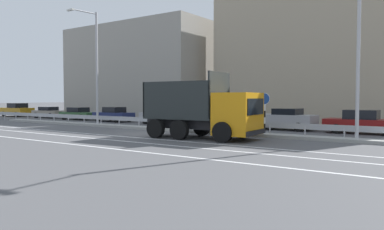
# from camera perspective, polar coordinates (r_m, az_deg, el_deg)

# --- Properties ---
(ground_plane) EXTENTS (320.00, 320.00, 0.00)m
(ground_plane) POSITION_cam_1_polar(r_m,az_deg,el_deg) (23.05, -6.32, -2.93)
(ground_plane) COLOR #4C4C4F
(lane_strip_0) EXTENTS (71.86, 0.16, 0.01)m
(lane_strip_0) POSITION_cam_1_polar(r_m,az_deg,el_deg) (19.19, -1.63, -4.01)
(lane_strip_0) COLOR silver
(lane_strip_0) RESTS_ON ground_plane
(lane_strip_1) EXTENTS (71.86, 0.16, 0.01)m
(lane_strip_1) POSITION_cam_1_polar(r_m,az_deg,el_deg) (17.91, -4.76, -4.50)
(lane_strip_1) COLOR silver
(lane_strip_1) RESTS_ON ground_plane
(lane_strip_2) EXTENTS (71.86, 0.16, 0.01)m
(lane_strip_2) POSITION_cam_1_polar(r_m,az_deg,el_deg) (16.17, -10.12, -5.29)
(lane_strip_2) COLOR silver
(lane_strip_2) RESTS_ON ground_plane
(median_island) EXTENTS (39.52, 1.10, 0.18)m
(median_island) POSITION_cam_1_polar(r_m,az_deg,el_deg) (25.09, -2.34, -2.26)
(median_island) COLOR gray
(median_island) RESTS_ON ground_plane
(median_guardrail) EXTENTS (71.86, 0.09, 0.78)m
(median_guardrail) POSITION_cam_1_polar(r_m,az_deg,el_deg) (25.73, -1.22, -1.07)
(median_guardrail) COLOR #9EA0A5
(median_guardrail) RESTS_ON ground_plane
(dump_truck) EXTENTS (6.58, 3.08, 3.60)m
(dump_truck) POSITION_cam_1_polar(r_m,az_deg,el_deg) (20.17, 3.37, -0.01)
(dump_truck) COLOR orange
(dump_truck) RESTS_ON ground_plane
(median_road_sign) EXTENTS (0.68, 0.16, 2.52)m
(median_road_sign) POSITION_cam_1_polar(r_m,az_deg,el_deg) (21.81, 10.94, 0.16)
(median_road_sign) COLOR white
(median_road_sign) RESTS_ON ground_plane
(street_lamp_1) EXTENTS (0.72, 2.49, 8.94)m
(street_lamp_1) POSITION_cam_1_polar(r_m,az_deg,el_deg) (30.51, -14.60, 7.72)
(street_lamp_1) COLOR #ADADB2
(street_lamp_1) RESTS_ON ground_plane
(street_lamp_2) EXTENTS (0.71, 2.69, 10.47)m
(street_lamp_2) POSITION_cam_1_polar(r_m,az_deg,el_deg) (20.49, 24.02, 12.41)
(street_lamp_2) COLOR #ADADB2
(street_lamp_2) RESTS_ON ground_plane
(parked_car_0) EXTENTS (4.40, 2.02, 1.61)m
(parked_car_0) POSITION_cam_1_polar(r_m,az_deg,el_deg) (49.84, -25.10, 0.71)
(parked_car_0) COLOR #B27A14
(parked_car_0) RESTS_ON ground_plane
(parked_car_1) EXTENTS (4.09, 1.96, 1.25)m
(parked_car_1) POSITION_cam_1_polar(r_m,az_deg,el_deg) (44.85, -20.96, 0.42)
(parked_car_1) COLOR gray
(parked_car_1) RESTS_ON ground_plane
(parked_car_2) EXTENTS (4.25, 1.93, 1.27)m
(parked_car_2) POSITION_cam_1_polar(r_m,az_deg,el_deg) (40.02, -16.87, 0.24)
(parked_car_2) COLOR #335B33
(parked_car_2) RESTS_ON ground_plane
(parked_car_3) EXTENTS (4.16, 1.88, 1.39)m
(parked_car_3) POSITION_cam_1_polar(r_m,az_deg,el_deg) (35.88, -11.86, 0.11)
(parked_car_3) COLOR navy
(parked_car_3) RESTS_ON ground_plane
(parked_car_4) EXTENTS (4.23, 2.05, 1.53)m
(parked_car_4) POSITION_cam_1_polar(r_m,az_deg,el_deg) (31.70, -4.40, -0.04)
(parked_car_4) COLOR #A3A3A8
(parked_car_4) RESTS_ON ground_plane
(parked_car_5) EXTENTS (4.15, 1.86, 1.24)m
(parked_car_5) POSITION_cam_1_polar(r_m,az_deg,el_deg) (28.91, 3.16, -0.52)
(parked_car_5) COLOR black
(parked_car_5) RESTS_ON ground_plane
(parked_car_6) EXTENTS (4.09, 2.08, 1.50)m
(parked_car_6) POSITION_cam_1_polar(r_m,az_deg,el_deg) (26.77, 14.15, -0.58)
(parked_car_6) COLOR #A3A3A8
(parked_car_6) RESTS_ON ground_plane
(parked_car_7) EXTENTS (4.61, 1.88, 1.48)m
(parked_car_7) POSITION_cam_1_polar(r_m,az_deg,el_deg) (25.46, 24.63, -0.96)
(parked_car_7) COLOR maroon
(parked_car_7) RESTS_ON ground_plane
(background_building_0) EXTENTS (18.40, 8.56, 10.76)m
(background_building_0) POSITION_cam_1_polar(r_m,az_deg,el_deg) (46.03, -7.79, 6.50)
(background_building_0) COLOR gray
(background_building_0) RESTS_ON ground_plane
(background_building_1) EXTENTS (20.99, 8.16, 13.51)m
(background_building_1) POSITION_cam_1_polar(r_m,az_deg,el_deg) (37.41, 20.78, 9.40)
(background_building_1) COLOR tan
(background_building_1) RESTS_ON ground_plane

